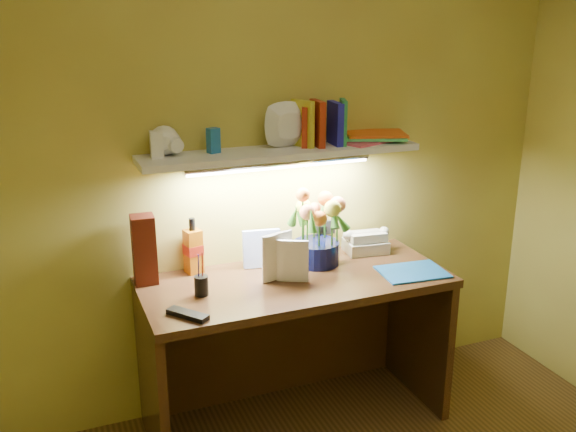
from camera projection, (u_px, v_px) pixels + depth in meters
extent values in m
cube|color=#31200D|center=(296.00, 352.00, 3.03)|extent=(1.40, 0.60, 0.75)
cube|color=#B7B7BB|center=(374.00, 239.00, 3.32)|extent=(0.08, 0.05, 0.08)
cube|color=#52190D|center=(144.00, 250.00, 2.83)|extent=(0.11, 0.11, 0.31)
cylinder|color=black|center=(201.00, 279.00, 2.73)|extent=(0.07, 0.07, 0.15)
cube|color=black|center=(188.00, 314.00, 2.55)|extent=(0.15, 0.17, 0.02)
cube|color=#1B64AD|center=(412.00, 272.00, 2.98)|extent=(0.32, 0.25, 0.01)
imported|color=white|center=(263.00, 260.00, 2.83)|extent=(0.17, 0.06, 0.22)
imported|color=white|center=(277.00, 260.00, 2.86)|extent=(0.13, 0.08, 0.20)
cube|color=white|center=(282.00, 152.00, 2.91)|extent=(1.30, 0.25, 0.03)
imported|color=white|center=(165.00, 146.00, 2.71)|extent=(0.15, 0.15, 0.10)
imported|color=white|center=(178.00, 147.00, 2.72)|extent=(0.11, 0.11, 0.09)
imported|color=white|center=(290.00, 143.00, 2.91)|extent=(0.24, 0.24, 0.05)
cube|color=white|center=(156.00, 144.00, 2.72)|extent=(0.05, 0.04, 0.11)
cube|color=#1B64AD|center=(213.00, 140.00, 2.81)|extent=(0.06, 0.05, 0.11)
cube|color=#A12A12|center=(305.00, 126.00, 2.95)|extent=(0.08, 0.13, 0.19)
cube|color=gold|center=(303.00, 124.00, 2.93)|extent=(0.07, 0.13, 0.21)
cube|color=#1B1DAA|center=(335.00, 123.00, 2.98)|extent=(0.04, 0.15, 0.20)
cube|color=#27864A|center=(343.00, 122.00, 2.98)|extent=(0.07, 0.14, 0.21)
cube|color=#A12A12|center=(317.00, 123.00, 2.94)|extent=(0.04, 0.15, 0.21)
cube|color=#E9516D|center=(364.00, 141.00, 3.07)|extent=(0.31, 0.27, 0.01)
cube|color=#4DD479|center=(371.00, 136.00, 3.11)|extent=(0.38, 0.33, 0.01)
cube|color=#E75A18|center=(375.00, 134.00, 3.09)|extent=(0.34, 0.29, 0.01)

